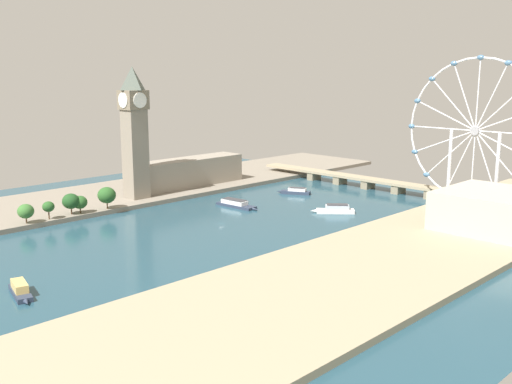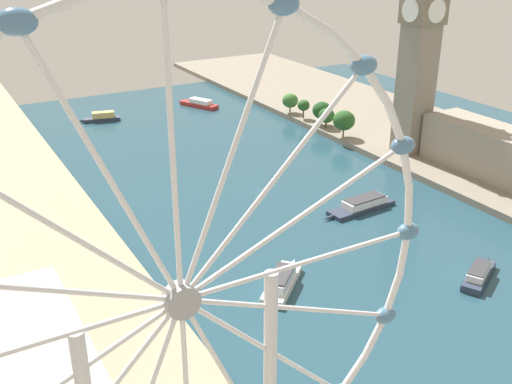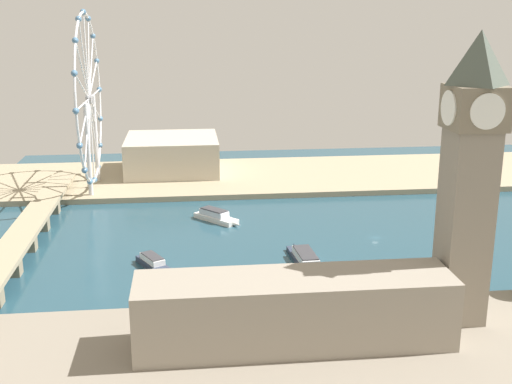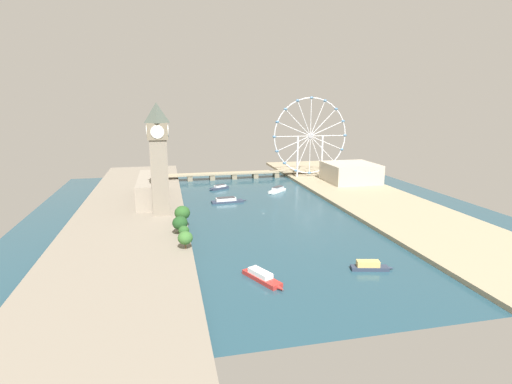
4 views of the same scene
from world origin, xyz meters
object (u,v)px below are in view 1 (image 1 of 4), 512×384
at_px(clock_tower, 134,131).
at_px(river_bridge, 368,181).
at_px(parliament_block, 189,172).
at_px(tour_boat_4, 335,209).
at_px(ferris_wheel, 475,132).
at_px(tour_boat_0, 296,191).
at_px(riverside_hall, 495,210).
at_px(tour_boat_2, 236,204).
at_px(tour_boat_3, 20,290).

relative_size(clock_tower, river_bridge, 0.44).
bearing_deg(parliament_block, tour_boat_4, 7.35).
bearing_deg(river_bridge, tour_boat_4, -68.98).
bearing_deg(parliament_block, ferris_wheel, 23.42).
bearing_deg(ferris_wheel, tour_boat_0, -162.27).
xyz_separation_m(ferris_wheel, river_bridge, (-92.26, 18.82, -45.83)).
bearing_deg(riverside_hall, tour_boat_2, -160.17).
xyz_separation_m(clock_tower, tour_boat_3, (116.13, -135.59, -47.95)).
xyz_separation_m(clock_tower, tour_boat_0, (61.14, 99.06, -48.16)).
xyz_separation_m(riverside_hall, tour_boat_0, (-152.67, 5.41, -11.65)).
distance_m(ferris_wheel, tour_boat_0, 133.70).
height_order(riverside_hall, tour_boat_3, riverside_hall).
height_order(ferris_wheel, tour_boat_3, ferris_wheel).
distance_m(parliament_block, tour_boat_0, 84.81).
xyz_separation_m(parliament_block, ferris_wheel, (189.54, 82.11, 38.39)).
bearing_deg(river_bridge, riverside_hall, -26.06).
bearing_deg(tour_boat_4, tour_boat_2, -12.81).
distance_m(riverside_hall, tour_boat_0, 153.21).
relative_size(parliament_block, riverside_hall, 1.67).
distance_m(tour_boat_2, tour_boat_4, 67.64).
bearing_deg(tour_boat_0, tour_boat_4, 126.87).
relative_size(clock_tower, riverside_hall, 1.62).
height_order(parliament_block, riverside_hall, riverside_hall).
distance_m(riverside_hall, tour_boat_3, 249.45).
height_order(clock_tower, tour_boat_4, clock_tower).
bearing_deg(parliament_block, riverside_hall, 9.86).
relative_size(clock_tower, tour_boat_0, 3.72).
relative_size(clock_tower, ferris_wheel, 0.93).
xyz_separation_m(ferris_wheel, riverside_hall, (34.52, -43.18, -38.24)).
xyz_separation_m(tour_boat_0, tour_boat_4, (58.25, -27.62, 0.33)).
distance_m(river_bridge, tour_boat_3, 292.72).
bearing_deg(tour_boat_4, riverside_hall, 151.11).
xyz_separation_m(river_bridge, tour_boat_2, (-26.62, -117.32, -4.00)).
xyz_separation_m(riverside_hall, tour_boat_2, (-153.40, -55.32, -11.59)).
distance_m(tour_boat_3, tour_boat_4, 207.07).
distance_m(ferris_wheel, tour_boat_2, 162.23).
distance_m(riverside_hall, river_bridge, 141.33).
bearing_deg(riverside_hall, ferris_wheel, 128.64).
height_order(ferris_wheel, riverside_hall, ferris_wheel).
distance_m(parliament_block, tour_boat_4, 131.19).
distance_m(parliament_block, ferris_wheel, 210.10).
distance_m(river_bridge, tour_boat_2, 120.37).
relative_size(riverside_hall, river_bridge, 0.27).
bearing_deg(tour_boat_2, tour_boat_0, 85.56).
height_order(riverside_hall, tour_boat_2, riverside_hall).
bearing_deg(tour_boat_3, riverside_hall, 80.53).
xyz_separation_m(tour_boat_0, tour_boat_3, (54.99, -234.66, 0.21)).
height_order(clock_tower, ferris_wheel, ferris_wheel).
bearing_deg(ferris_wheel, clock_tower, -142.65).
bearing_deg(tour_boat_2, riverside_hall, 16.07).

